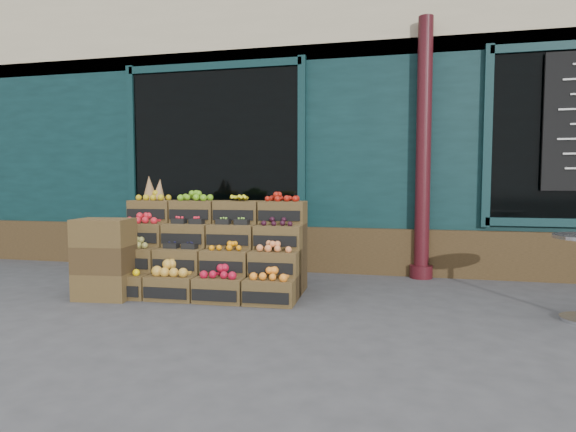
# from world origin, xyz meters

# --- Properties ---
(ground) EXTENTS (60.00, 60.00, 0.00)m
(ground) POSITION_xyz_m (0.00, 0.00, 0.00)
(ground) COLOR #3C3C3E
(ground) RESTS_ON ground
(shop_facade) EXTENTS (12.00, 6.24, 4.80)m
(shop_facade) POSITION_xyz_m (0.00, 5.11, 2.40)
(shop_facade) COLOR black
(shop_facade) RESTS_ON ground
(crate_display) EXTENTS (2.07, 1.07, 1.28)m
(crate_display) POSITION_xyz_m (-1.10, 0.77, 0.39)
(crate_display) COLOR #4D3B1E
(crate_display) RESTS_ON ground
(spare_crates) EXTENTS (0.59, 0.44, 0.83)m
(spare_crates) POSITION_xyz_m (-2.03, 0.20, 0.41)
(spare_crates) COLOR #4D3B1E
(spare_crates) RESTS_ON ground
(shopkeeper) EXTENTS (0.67, 0.46, 1.77)m
(shopkeeper) POSITION_xyz_m (-1.83, 2.78, 0.89)
(shopkeeper) COLOR #18542B
(shopkeeper) RESTS_ON ground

